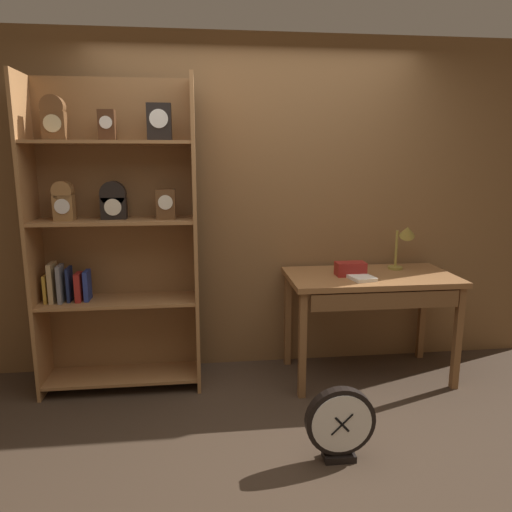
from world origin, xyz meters
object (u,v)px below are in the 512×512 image
toolbox_small (350,269)px  round_clock_large (340,424)px  bookshelf (113,235)px  desk_lamp (405,238)px  open_repair_manual (360,277)px  workbench (371,288)px

toolbox_small → round_clock_large: (-0.36, -1.01, -0.65)m
bookshelf → toolbox_small: size_ratio=10.18×
desk_lamp → open_repair_manual: (-0.42, -0.23, -0.24)m
workbench → desk_lamp: (0.30, 0.14, 0.35)m
desk_lamp → round_clock_large: desk_lamp is taller
desk_lamp → open_repair_manual: size_ratio=1.73×
workbench → open_repair_manual: open_repair_manual is taller
toolbox_small → bookshelf: bearing=177.3°
bookshelf → open_repair_manual: bookshelf is taller
workbench → bookshelf: bearing=177.1°
round_clock_large → workbench: bearing=62.6°
open_repair_manual → toolbox_small: bearing=99.4°
open_repair_manual → round_clock_large: open_repair_manual is taller
bookshelf → workbench: size_ratio=1.78×
workbench → desk_lamp: 0.48m
workbench → toolbox_small: (-0.16, 0.01, 0.15)m
bookshelf → open_repair_manual: bearing=-6.1°
toolbox_small → open_repair_manual: toolbox_small is taller
workbench → toolbox_small: 0.22m
toolbox_small → open_repair_manual: 0.12m
bookshelf → toolbox_small: (1.72, -0.08, -0.27)m
bookshelf → desk_lamp: bearing=1.2°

